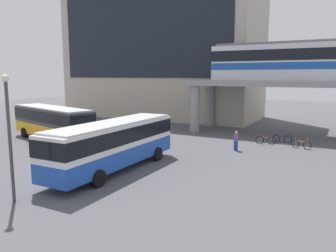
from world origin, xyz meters
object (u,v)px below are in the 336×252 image
(bus_main, at_px, (114,141))
(bicycle_brown, at_px, (266,140))
(bicycle_blue, at_px, (282,139))
(pedestrian_by_bike_rack, at_px, (148,131))
(bus_secondary, at_px, (52,120))
(pedestrian_at_kerb, at_px, (236,141))
(bicycle_orange, at_px, (301,144))
(station_building, at_px, (162,44))
(train, at_px, (326,60))

(bus_main, bearing_deg, bicycle_brown, 62.45)
(bicycle_blue, bearing_deg, pedestrian_by_bike_rack, -160.64)
(bus_secondary, distance_m, pedestrian_at_kerb, 17.27)
(pedestrian_at_kerb, bearing_deg, bus_secondary, -165.96)
(bicycle_brown, bearing_deg, bicycle_orange, -8.73)
(pedestrian_by_bike_rack, bearing_deg, pedestrian_at_kerb, -6.20)
(pedestrian_at_kerb, bearing_deg, bicycle_orange, 35.49)
(station_building, bearing_deg, bus_main, -66.62)
(station_building, height_order, bicycle_brown, station_building)
(train, xyz_separation_m, bus_main, (-11.16, -18.90, -5.66))
(bus_main, distance_m, bicycle_brown, 15.08)
(train, relative_size, bus_main, 2.04)
(train, relative_size, bicycle_blue, 12.99)
(bicycle_blue, bearing_deg, bus_main, -118.92)
(train, height_order, bus_main, train)
(station_building, height_order, pedestrian_at_kerb, station_building)
(bicycle_blue, height_order, pedestrian_at_kerb, pedestrian_at_kerb)
(bicycle_brown, distance_m, pedestrian_at_kerb, 4.18)
(bus_secondary, distance_m, bicycle_brown, 20.08)
(bicycle_brown, bearing_deg, station_building, 143.08)
(bus_secondary, bearing_deg, bicycle_orange, 19.38)
(bus_secondary, xyz_separation_m, bicycle_orange, (21.42, 7.54, -1.63))
(pedestrian_at_kerb, bearing_deg, station_building, 133.71)
(bus_main, xyz_separation_m, bicycle_blue, (8.11, 14.67, -1.63))
(station_building, xyz_separation_m, pedestrian_at_kerb, (17.15, -17.94, -10.11))
(bus_secondary, bearing_deg, train, 31.10)
(bicycle_brown, bearing_deg, bicycle_blue, 49.62)
(bicycle_orange, relative_size, bicycle_blue, 0.99)
(bicycle_orange, height_order, pedestrian_at_kerb, pedestrian_at_kerb)
(station_building, distance_m, bicycle_orange, 28.31)
(station_building, xyz_separation_m, bicycle_orange, (21.86, -14.58, -10.52))
(bus_main, bearing_deg, station_building, 113.38)
(train, height_order, bicycle_blue, train)
(bicycle_orange, distance_m, pedestrian_by_bike_rack, 14.09)
(bicycle_blue, distance_m, pedestrian_at_kerb, 5.92)
(bus_main, height_order, bicycle_blue, bus_main)
(train, relative_size, bicycle_brown, 12.83)
(station_building, height_order, train, station_building)
(bicycle_orange, xyz_separation_m, pedestrian_at_kerb, (-4.71, -3.36, 0.42))
(bicycle_brown, bearing_deg, pedestrian_at_kerb, -113.03)
(bus_secondary, distance_m, pedestrian_by_bike_rack, 9.22)
(bus_secondary, xyz_separation_m, bicycle_brown, (18.34, 8.01, -1.63))
(station_building, bearing_deg, bus_secondary, -88.86)
(bicycle_brown, relative_size, pedestrian_at_kerb, 1.06)
(pedestrian_by_bike_rack, height_order, pedestrian_at_kerb, pedestrian_by_bike_rack)
(station_building, bearing_deg, bicycle_orange, -33.71)
(bicycle_brown, bearing_deg, bus_main, -117.55)
(bus_main, bearing_deg, pedestrian_by_bike_rack, 110.30)
(bicycle_blue, bearing_deg, train, 54.15)
(train, height_order, bicycle_brown, train)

